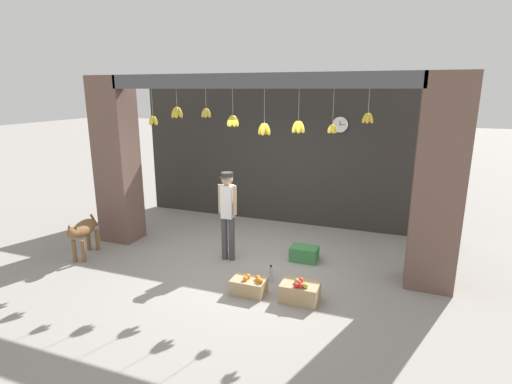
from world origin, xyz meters
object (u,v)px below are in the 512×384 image
(produce_box_green, at_px, (304,254))
(wall_clock, at_px, (340,125))
(fruit_crate_apples, at_px, (300,292))
(fruit_crate_oranges, at_px, (249,286))
(dog, at_px, (83,230))
(water_bottle, at_px, (271,273))
(shopkeeper, at_px, (228,210))

(produce_box_green, distance_m, wall_clock, 2.89)
(fruit_crate_apples, height_order, produce_box_green, fruit_crate_apples)
(fruit_crate_oranges, bearing_deg, produce_box_green, 71.46)
(dog, relative_size, water_bottle, 3.81)
(produce_box_green, xyz_separation_m, water_bottle, (-0.31, -0.96, -0.01))
(dog, xyz_separation_m, produce_box_green, (3.80, 1.24, -0.38))
(shopkeeper, xyz_separation_m, fruit_crate_apples, (1.58, -0.97, -0.80))
(water_bottle, xyz_separation_m, wall_clock, (0.54, 2.88, 2.15))
(shopkeeper, distance_m, fruit_crate_oranges, 1.54)
(fruit_crate_oranges, bearing_deg, fruit_crate_apples, 4.58)
(fruit_crate_apples, xyz_separation_m, water_bottle, (-0.59, 0.44, -0.02))
(shopkeeper, relative_size, fruit_crate_oranges, 3.16)
(fruit_crate_apples, bearing_deg, water_bottle, 143.23)
(fruit_crate_apples, bearing_deg, fruit_crate_oranges, -175.42)
(shopkeeper, xyz_separation_m, fruit_crate_oranges, (0.81, -1.03, -0.82))
(water_bottle, distance_m, wall_clock, 3.63)
(dog, xyz_separation_m, fruit_crate_apples, (4.08, -0.16, -0.37))
(dog, distance_m, produce_box_green, 4.02)
(fruit_crate_oranges, xyz_separation_m, produce_box_green, (0.49, 1.46, 0.01))
(fruit_crate_apples, height_order, water_bottle, fruit_crate_apples)
(fruit_crate_oranges, height_order, fruit_crate_apples, fruit_crate_apples)
(dog, bearing_deg, water_bottle, 77.69)
(fruit_crate_oranges, xyz_separation_m, water_bottle, (0.18, 0.51, 0.00))
(fruit_crate_apples, distance_m, wall_clock, 3.95)
(fruit_crate_oranges, relative_size, water_bottle, 1.91)
(shopkeeper, relative_size, produce_box_green, 3.33)
(shopkeeper, relative_size, wall_clock, 4.67)
(shopkeeper, bearing_deg, wall_clock, -124.28)
(dog, relative_size, produce_box_green, 2.10)
(fruit_crate_oranges, distance_m, wall_clock, 4.07)
(dog, bearing_deg, shopkeeper, 90.95)
(produce_box_green, xyz_separation_m, wall_clock, (0.22, 1.92, 2.14))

